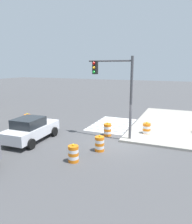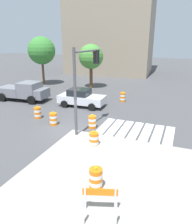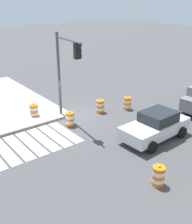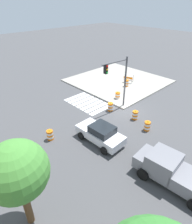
{
  "view_description": "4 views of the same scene",
  "coord_description": "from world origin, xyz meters",
  "px_view_note": "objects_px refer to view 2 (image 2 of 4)",
  "views": [
    {
      "loc": [
        -13.4,
        -3.91,
        5.1
      ],
      "look_at": [
        1.72,
        2.37,
        1.53
      ],
      "focal_mm": 34.89,
      "sensor_mm": 36.0,
      "label": 1
    },
    {
      "loc": [
        6.73,
        -12.44,
        6.24
      ],
      "look_at": [
        1.08,
        1.66,
        1.05
      ],
      "focal_mm": 35.58,
      "sensor_mm": 36.0,
      "label": 2
    },
    {
      "loc": [
        9.49,
        14.86,
        7.72
      ],
      "look_at": [
        -0.26,
        2.27,
        0.99
      ],
      "focal_mm": 44.35,
      "sensor_mm": 36.0,
      "label": 3
    },
    {
      "loc": [
        -11.24,
        14.97,
        10.74
      ],
      "look_at": [
        0.8,
        3.48,
        0.83
      ],
      "focal_mm": 31.17,
      "sensor_mm": 36.0,
      "label": 4
    }
  ],
  "objects_px": {
    "street_tree_streetside_near": "(91,57)",
    "traffic_light_pole": "(84,75)",
    "traffic_barrel_on_sidewalk": "(96,178)",
    "street_tree_streetside_mid": "(42,51)",
    "traffic_barrel_median_near": "(92,122)",
    "traffic_barrel_near_corner": "(53,119)",
    "traffic_barrel_far_curb": "(38,113)",
    "traffic_barrel_median_far": "(94,140)",
    "pickup_truck": "(25,91)",
    "traffic_barrel_crosswalk_end": "(123,97)",
    "sports_car": "(81,98)",
    "construction_barricade": "(100,199)"
  },
  "relations": [
    {
      "from": "pickup_truck",
      "to": "traffic_barrel_on_sidewalk",
      "type": "relative_size",
      "value": 5.17
    },
    {
      "from": "traffic_light_pole",
      "to": "street_tree_streetside_near",
      "type": "height_order",
      "value": "traffic_light_pole"
    },
    {
      "from": "traffic_barrel_median_far",
      "to": "traffic_light_pole",
      "type": "distance_m",
      "value": 4.26
    },
    {
      "from": "traffic_barrel_median_far",
      "to": "sports_car",
      "type": "bearing_deg",
      "value": 120.63
    },
    {
      "from": "traffic_light_pole",
      "to": "street_tree_streetside_near",
      "type": "xyz_separation_m",
      "value": [
        -4.97,
        12.75,
        -0.06
      ]
    },
    {
      "from": "traffic_barrel_near_corner",
      "to": "traffic_barrel_far_curb",
      "type": "height_order",
      "value": "same"
    },
    {
      "from": "traffic_light_pole",
      "to": "street_tree_streetside_mid",
      "type": "xyz_separation_m",
      "value": [
        -11.71,
        12.16,
        0.56
      ]
    },
    {
      "from": "traffic_barrel_median_near",
      "to": "traffic_barrel_far_curb",
      "type": "height_order",
      "value": "same"
    },
    {
      "from": "traffic_barrel_on_sidewalk",
      "to": "street_tree_streetside_mid",
      "type": "xyz_separation_m",
      "value": [
        -14.79,
        17.81,
        3.86
      ]
    },
    {
      "from": "pickup_truck",
      "to": "traffic_barrel_near_corner",
      "type": "height_order",
      "value": "pickup_truck"
    },
    {
      "from": "street_tree_streetside_near",
      "to": "traffic_light_pole",
      "type": "bearing_deg",
      "value": -68.72
    },
    {
      "from": "traffic_barrel_near_corner",
      "to": "street_tree_streetside_near",
      "type": "relative_size",
      "value": 0.19
    },
    {
      "from": "construction_barricade",
      "to": "street_tree_streetside_mid",
      "type": "xyz_separation_m",
      "value": [
        -15.45,
        19.05,
        3.75
      ]
    },
    {
      "from": "sports_car",
      "to": "construction_barricade",
      "type": "height_order",
      "value": "sports_car"
    },
    {
      "from": "street_tree_streetside_mid",
      "to": "traffic_barrel_crosswalk_end",
      "type": "bearing_deg",
      "value": -18.54
    },
    {
      "from": "traffic_barrel_near_corner",
      "to": "traffic_barrel_median_near",
      "type": "bearing_deg",
      "value": 10.33
    },
    {
      "from": "street_tree_streetside_mid",
      "to": "traffic_barrel_median_far",
      "type": "bearing_deg",
      "value": -47.0
    },
    {
      "from": "traffic_barrel_crosswalk_end",
      "to": "construction_barricade",
      "type": "relative_size",
      "value": 0.72
    },
    {
      "from": "traffic_barrel_far_curb",
      "to": "construction_barricade",
      "type": "height_order",
      "value": "construction_barricade"
    },
    {
      "from": "traffic_barrel_near_corner",
      "to": "traffic_barrel_far_curb",
      "type": "bearing_deg",
      "value": 158.99
    },
    {
      "from": "traffic_barrel_median_near",
      "to": "street_tree_streetside_mid",
      "type": "bearing_deg",
      "value": 136.1
    },
    {
      "from": "traffic_barrel_crosswalk_end",
      "to": "street_tree_streetside_near",
      "type": "relative_size",
      "value": 0.19
    },
    {
      "from": "traffic_barrel_crosswalk_end",
      "to": "street_tree_streetside_near",
      "type": "xyz_separation_m",
      "value": [
        -5.44,
        4.68,
        3.4
      ]
    },
    {
      "from": "street_tree_streetside_near",
      "to": "street_tree_streetside_mid",
      "type": "bearing_deg",
      "value": -174.95
    },
    {
      "from": "traffic_barrel_near_corner",
      "to": "traffic_barrel_on_sidewalk",
      "type": "xyz_separation_m",
      "value": [
        5.71,
        -5.75,
        0.15
      ]
    },
    {
      "from": "sports_car",
      "to": "pickup_truck",
      "type": "xyz_separation_m",
      "value": [
        -6.14,
        -0.36,
        0.16
      ]
    },
    {
      "from": "sports_car",
      "to": "pickup_truck",
      "type": "relative_size",
      "value": 0.83
    },
    {
      "from": "construction_barricade",
      "to": "street_tree_streetside_near",
      "type": "xyz_separation_m",
      "value": [
        -8.7,
        19.65,
        3.13
      ]
    },
    {
      "from": "sports_car",
      "to": "street_tree_streetside_near",
      "type": "height_order",
      "value": "street_tree_streetside_near"
    },
    {
      "from": "traffic_barrel_crosswalk_end",
      "to": "pickup_truck",
      "type": "bearing_deg",
      "value": -160.34
    },
    {
      "from": "traffic_barrel_crosswalk_end",
      "to": "traffic_barrel_far_curb",
      "type": "height_order",
      "value": "same"
    },
    {
      "from": "traffic_barrel_median_far",
      "to": "construction_barricade",
      "type": "bearing_deg",
      "value": -65.34
    },
    {
      "from": "traffic_barrel_far_curb",
      "to": "traffic_barrel_on_sidewalk",
      "type": "bearing_deg",
      "value": -40.39
    },
    {
      "from": "pickup_truck",
      "to": "traffic_light_pole",
      "type": "height_order",
      "value": "traffic_light_pole"
    },
    {
      "from": "traffic_barrel_median_near",
      "to": "traffic_light_pole",
      "type": "xyz_separation_m",
      "value": [
        -0.27,
        -0.63,
        3.46
      ]
    },
    {
      "from": "sports_car",
      "to": "traffic_barrel_median_far",
      "type": "relative_size",
      "value": 4.27
    },
    {
      "from": "pickup_truck",
      "to": "construction_barricade",
      "type": "relative_size",
      "value": 3.71
    },
    {
      "from": "traffic_barrel_median_near",
      "to": "street_tree_streetside_mid",
      "type": "height_order",
      "value": "street_tree_streetside_mid"
    },
    {
      "from": "street_tree_streetside_near",
      "to": "traffic_barrel_crosswalk_end",
      "type": "bearing_deg",
      "value": -40.72
    },
    {
      "from": "street_tree_streetside_near",
      "to": "street_tree_streetside_mid",
      "type": "distance_m",
      "value": 6.8
    },
    {
      "from": "traffic_barrel_far_curb",
      "to": "sports_car",
      "type": "bearing_deg",
      "value": 66.61
    },
    {
      "from": "sports_car",
      "to": "street_tree_streetside_near",
      "type": "xyz_separation_m",
      "value": [
        -2.25,
        7.65,
        3.04
      ]
    },
    {
      "from": "traffic_barrel_far_curb",
      "to": "street_tree_streetside_mid",
      "type": "bearing_deg",
      "value": 122.29
    },
    {
      "from": "traffic_barrel_near_corner",
      "to": "traffic_barrel_on_sidewalk",
      "type": "distance_m",
      "value": 8.11
    },
    {
      "from": "construction_barricade",
      "to": "sports_car",
      "type": "bearing_deg",
      "value": 118.27
    },
    {
      "from": "pickup_truck",
      "to": "traffic_barrel_median_near",
      "type": "distance_m",
      "value": 10.02
    },
    {
      "from": "traffic_light_pole",
      "to": "street_tree_streetside_mid",
      "type": "relative_size",
      "value": 0.88
    },
    {
      "from": "traffic_barrel_median_far",
      "to": "traffic_barrel_on_sidewalk",
      "type": "xyz_separation_m",
      "value": [
        1.59,
        -3.67,
        0.15
      ]
    },
    {
      "from": "traffic_barrel_near_corner",
      "to": "street_tree_streetside_near",
      "type": "distance_m",
      "value": 13.31
    },
    {
      "from": "traffic_barrel_on_sidewalk",
      "to": "construction_barricade",
      "type": "height_order",
      "value": "traffic_barrel_on_sidewalk"
    }
  ]
}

